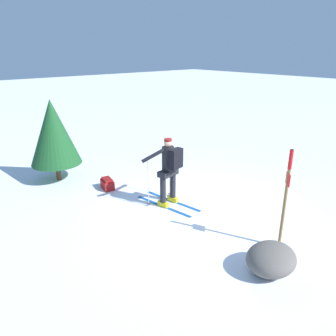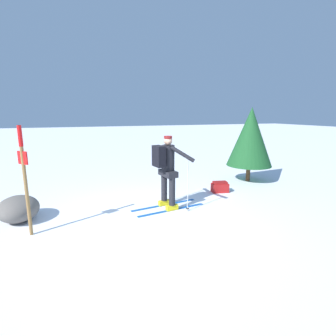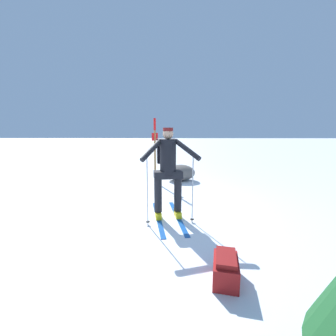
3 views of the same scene
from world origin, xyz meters
The scene contains 6 objects.
ground_plane centered at (0.00, 0.00, 0.00)m, with size 80.00×80.00×0.00m, color white.
skier centered at (0.45, -0.60, 1.02)m, with size 1.10×1.84×1.77m.
dropped_backpack centered at (1.14, -2.52, 0.15)m, with size 0.38×0.53×0.32m.
trail_marker centered at (0.01, 2.34, 1.24)m, with size 0.19×0.18×2.08m.
rock_boulder centered at (0.85, 2.67, 0.27)m, with size 0.99×0.84×0.54m, color #5B5651.
pine_tree centered at (1.92, -4.10, 1.51)m, with size 1.49×1.49×2.48m.
Camera 1 is at (5.50, 5.21, 3.86)m, focal length 35.00 mm.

